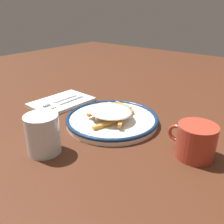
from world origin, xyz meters
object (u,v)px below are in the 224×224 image
object	(u,v)px
water_glass	(43,134)
coffee_mug	(196,141)
fries_heap	(112,112)
spoon	(54,102)
fork	(64,103)
plate	(112,119)
napkin	(62,102)

from	to	relation	value
water_glass	coffee_mug	size ratio (longest dim) A/B	0.83
fries_heap	spoon	world-z (taller)	fries_heap
fries_heap	fork	xyz separation A→B (m)	(0.22, 0.00, -0.03)
plate	napkin	xyz separation A→B (m)	(0.25, -0.01, -0.01)
fries_heap	spoon	distance (m)	0.25
plate	fries_heap	size ratio (longest dim) A/B	1.44
napkin	spoon	size ratio (longest dim) A/B	1.42
plate	fries_heap	world-z (taller)	fries_heap
plate	spoon	distance (m)	0.25
spoon	water_glass	xyz separation A→B (m)	(-0.22, 0.20, 0.03)
plate	fork	distance (m)	0.22
napkin	coffee_mug	bearing A→B (deg)	177.40
fork	spoon	bearing A→B (deg)	38.54
fries_heap	water_glass	bearing A→B (deg)	82.36
fries_heap	water_glass	distance (m)	0.23
fork	water_glass	bearing A→B (deg)	130.04
napkin	fork	xyz separation A→B (m)	(-0.03, 0.01, 0.01)
spoon	napkin	bearing A→B (deg)	-91.14
plate	coffee_mug	xyz separation A→B (m)	(-0.27, 0.02, 0.03)
plate	coffee_mug	distance (m)	0.27
napkin	fork	bearing A→B (deg)	156.28
fries_heap	fork	bearing A→B (deg)	0.68
plate	spoon	world-z (taller)	plate
fries_heap	coffee_mug	size ratio (longest dim) A/B	1.66
plate	fork	size ratio (longest dim) A/B	1.63
plate	napkin	distance (m)	0.25
plate	water_glass	size ratio (longest dim) A/B	2.89
napkin	water_glass	world-z (taller)	water_glass
spoon	coffee_mug	size ratio (longest dim) A/B	1.27
water_glass	coffee_mug	xyz separation A→B (m)	(-0.30, -0.22, -0.01)
water_glass	coffee_mug	bearing A→B (deg)	-144.14
plate	fork	bearing A→B (deg)	1.25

